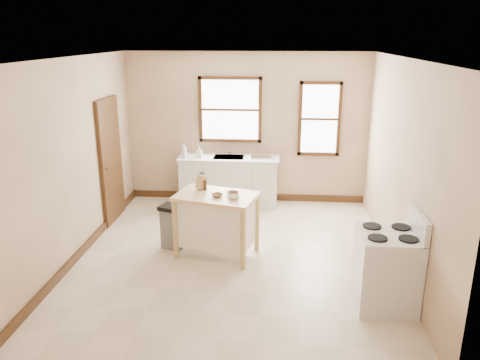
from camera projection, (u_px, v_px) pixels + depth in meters
name	position (u px, v px, depth m)	size (l,w,h in m)	color
floor	(234.00, 256.00, 6.79)	(5.00, 5.00, 0.00)	beige
ceiling	(233.00, 58.00, 5.96)	(5.00, 5.00, 0.00)	white
wall_back	(246.00, 128.00, 8.75)	(4.50, 0.04, 2.80)	#D1AE8A
wall_left	(74.00, 160.00, 6.56)	(0.04, 5.00, 2.80)	#D1AE8A
wall_right	(402.00, 167.00, 6.20)	(0.04, 5.00, 2.80)	#D1AE8A
window_main	(230.00, 110.00, 8.65)	(1.17, 0.06, 1.22)	#39210F
window_side	(320.00, 119.00, 8.57)	(0.77, 0.06, 1.37)	#39210F
door_left	(111.00, 160.00, 7.89)	(0.06, 0.90, 2.10)	#39210F
baseboard_back	(246.00, 196.00, 9.13)	(4.50, 0.04, 0.12)	#39210F
baseboard_left	(85.00, 247.00, 6.95)	(0.04, 5.00, 0.12)	#39210F
sink_counter	(229.00, 181.00, 8.77)	(1.86, 0.62, 0.92)	silver
faucet	(230.00, 149.00, 8.77)	(0.03, 0.03, 0.22)	silver
soap_bottle_a	(184.00, 151.00, 8.57)	(0.10, 0.10, 0.25)	#B2B2B2
soap_bottle_b	(200.00, 152.00, 8.58)	(0.09, 0.09, 0.19)	#B2B2B2
dish_rack	(261.00, 155.00, 8.58)	(0.39, 0.29, 0.10)	silver
kitchen_island	(217.00, 225.00, 6.75)	(1.12, 0.72, 0.92)	#E4B586
knife_block	(201.00, 183.00, 6.82)	(0.10, 0.10, 0.20)	tan
pepper_grinder	(205.00, 185.00, 6.79)	(0.04, 0.04, 0.15)	#3F2310
bowl_a	(217.00, 195.00, 6.53)	(0.16, 0.16, 0.04)	brown
bowl_b	(233.00, 194.00, 6.59)	(0.18, 0.18, 0.04)	brown
bowl_c	(234.00, 197.00, 6.44)	(0.15, 0.15, 0.05)	silver
trash_bin	(173.00, 226.00, 7.00)	(0.35, 0.29, 0.67)	#5F5F5D
gas_stove	(387.00, 258.00, 5.45)	(0.73, 0.74, 1.18)	silver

